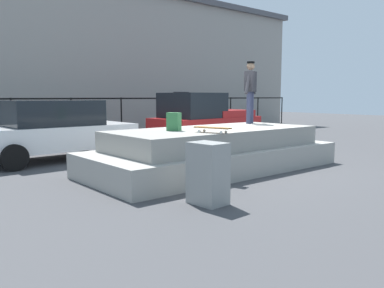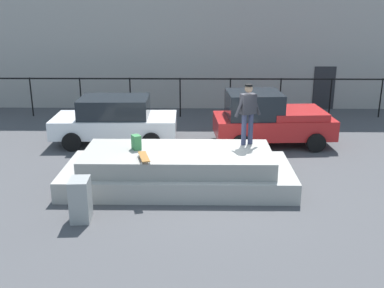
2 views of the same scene
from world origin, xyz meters
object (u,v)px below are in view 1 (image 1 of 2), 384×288
skateboard (212,128)px  car_red_pickup_mid (204,119)px  skateboarder (250,88)px  car_white_sedan_near (53,130)px  utility_box (208,173)px  backpack (174,122)px

skateboard → car_red_pickup_mid: car_red_pickup_mid is taller
skateboarder → car_white_sedan_near: bearing=142.6°
skateboarder → utility_box: size_ratio=1.69×
skateboarder → backpack: (-3.08, -0.51, -0.79)m
car_white_sedan_near → skateboard: bearing=-71.5°
car_white_sedan_near → utility_box: bearing=-87.6°
skateboard → backpack: (-0.31, 0.92, 0.10)m
skateboard → backpack: 0.98m
car_white_sedan_near → car_red_pickup_mid: bearing=-1.2°
car_red_pickup_mid → skateboard: bearing=-129.9°
utility_box → skateboard: bearing=41.3°
utility_box → car_white_sedan_near: bearing=88.8°
car_red_pickup_mid → utility_box: bearing=-131.1°
car_red_pickup_mid → skateboarder: bearing=-109.2°
skateboard → car_red_pickup_mid: bearing=50.1°
car_red_pickup_mid → utility_box: size_ratio=4.15×
skateboarder → car_white_sedan_near: size_ratio=0.39×
backpack → car_red_pickup_mid: bearing=104.2°
skateboard → utility_box: (-1.34, -1.33, -0.59)m
car_red_pickup_mid → backpack: bearing=-138.4°
skateboarder → skateboard: skateboarder is taller
skateboard → skateboarder: bearing=27.3°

